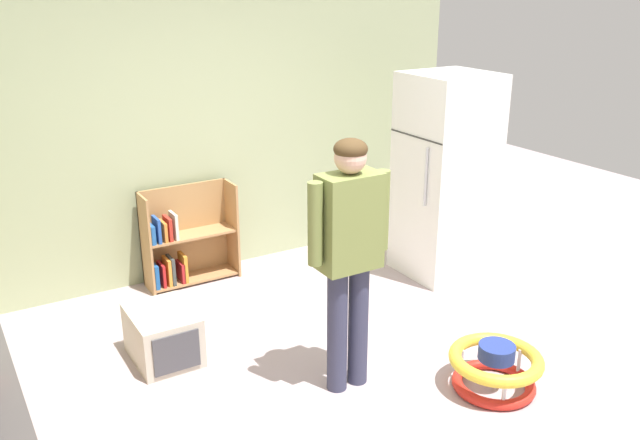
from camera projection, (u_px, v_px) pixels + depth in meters
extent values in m
plane|color=#AD999D|center=(344.00, 392.00, 4.35)|extent=(12.00, 12.00, 0.00)
cube|color=#A2AE83|center=(198.00, 123.00, 5.77)|extent=(5.20, 0.06, 2.70)
sphere|color=silver|center=(15.00, 398.00, 3.33)|extent=(0.04, 0.04, 0.04)
cube|color=white|center=(445.00, 176.00, 5.87)|extent=(0.70, 0.68, 1.78)
cylinder|color=silver|center=(426.00, 177.00, 5.52)|extent=(0.02, 0.02, 0.50)
cube|color=#333333|center=(416.00, 137.00, 5.56)|extent=(0.01, 0.67, 0.01)
cube|color=#AF7E4E|center=(146.00, 245.00, 5.61)|extent=(0.02, 0.28, 0.85)
cube|color=#AF7E4E|center=(232.00, 228.00, 5.99)|extent=(0.02, 0.28, 0.85)
cube|color=#AC7F4D|center=(185.00, 231.00, 5.90)|extent=(0.80, 0.02, 0.85)
cube|color=#AF7E4E|center=(193.00, 278.00, 5.93)|extent=(0.76, 0.24, 0.02)
cube|color=#AF7E4E|center=(190.00, 235.00, 5.79)|extent=(0.76, 0.24, 0.02)
cube|color=#1F559F|center=(155.00, 275.00, 5.70)|extent=(0.03, 0.17, 0.21)
cube|color=#245AA2|center=(151.00, 233.00, 5.57)|extent=(0.03, 0.17, 0.16)
cube|color=red|center=(162.00, 274.00, 5.73)|extent=(0.02, 0.17, 0.20)
cube|color=#274FA6|center=(157.00, 230.00, 5.59)|extent=(0.03, 0.17, 0.21)
cube|color=orange|center=(167.00, 271.00, 5.75)|extent=(0.03, 0.17, 0.24)
cube|color=orange|center=(163.00, 231.00, 5.62)|extent=(0.03, 0.17, 0.17)
cube|color=#3C413F|center=(171.00, 270.00, 5.77)|extent=(0.03, 0.17, 0.24)
cube|color=#B42C20|center=(168.00, 228.00, 5.64)|extent=(0.03, 0.17, 0.20)
cube|color=orange|center=(183.00, 267.00, 5.82)|extent=(0.03, 0.17, 0.25)
cube|color=silver|center=(174.00, 226.00, 5.66)|extent=(0.03, 0.17, 0.22)
cube|color=#AF2123|center=(181.00, 272.00, 5.82)|extent=(0.03, 0.17, 0.17)
cylinder|color=#33354E|center=(337.00, 331.00, 4.25)|extent=(0.13, 0.13, 0.84)
cylinder|color=#33354E|center=(358.00, 324.00, 4.33)|extent=(0.13, 0.13, 0.84)
cube|color=olive|center=(349.00, 222.00, 4.05)|extent=(0.38, 0.22, 0.60)
cylinder|color=olive|center=(315.00, 224.00, 3.92)|extent=(0.09, 0.09, 0.51)
cylinder|color=olive|center=(382.00, 210.00, 4.15)|extent=(0.09, 0.09, 0.51)
sphere|color=#D8A58E|center=(350.00, 158.00, 3.91)|extent=(0.19, 0.19, 0.19)
ellipsoid|color=#46321A|center=(351.00, 149.00, 3.89)|extent=(0.20, 0.20, 0.13)
torus|color=red|center=(493.00, 384.00, 4.37)|extent=(0.54, 0.54, 0.07)
torus|color=yellow|center=(496.00, 359.00, 4.31)|extent=(0.60, 0.60, 0.08)
cylinder|color=navy|center=(497.00, 352.00, 4.29)|extent=(0.23, 0.23, 0.10)
cylinder|color=silver|center=(519.00, 362.00, 4.45)|extent=(0.02, 0.02, 0.18)
cylinder|color=silver|center=(461.00, 362.00, 4.44)|extent=(0.02, 0.02, 0.18)
cylinder|color=silver|center=(504.00, 391.00, 4.14)|extent=(0.02, 0.02, 0.18)
cube|color=#BCB3A0|center=(163.00, 335.00, 4.68)|extent=(0.42, 0.54, 0.36)
cube|color=#424247|center=(177.00, 353.00, 4.46)|extent=(0.32, 0.01, 0.27)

